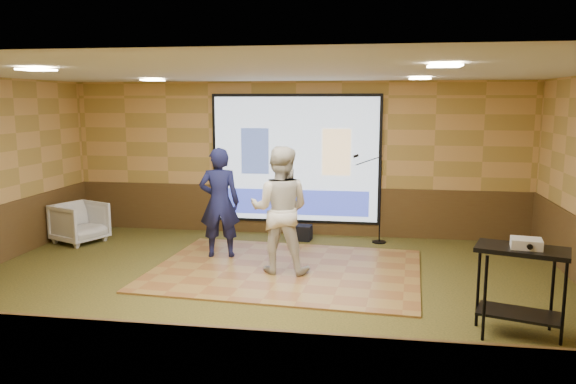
% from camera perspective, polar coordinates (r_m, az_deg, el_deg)
% --- Properties ---
extents(ground, '(9.00, 9.00, 0.00)m').
position_cam_1_polar(ground, '(7.96, -2.84, -10.04)').
color(ground, '#2E3417').
rests_on(ground, ground).
extents(room_shell, '(9.04, 7.04, 3.02)m').
position_cam_1_polar(room_shell, '(7.53, -2.97, 5.18)').
color(room_shell, tan).
rests_on(room_shell, ground).
extents(wainscot_back, '(9.00, 0.04, 0.95)m').
position_cam_1_polar(wainscot_back, '(11.15, 0.78, -1.87)').
color(wainscot_back, '#4D3319').
rests_on(wainscot_back, ground).
extents(wainscot_front, '(9.00, 0.04, 0.95)m').
position_cam_1_polar(wainscot_front, '(4.69, -12.05, -18.29)').
color(wainscot_front, '#4D3319').
rests_on(wainscot_front, ground).
extents(projector_screen, '(3.32, 0.06, 2.52)m').
position_cam_1_polar(projector_screen, '(10.96, 0.76, 3.23)').
color(projector_screen, black).
rests_on(projector_screen, room_shell).
extents(downlight_nw, '(0.32, 0.32, 0.02)m').
position_cam_1_polar(downlight_nw, '(9.89, -13.59, 10.99)').
color(downlight_nw, '#FFE8BF').
rests_on(downlight_nw, room_shell).
extents(downlight_ne, '(0.32, 0.32, 0.02)m').
position_cam_1_polar(downlight_ne, '(9.18, 13.25, 11.16)').
color(downlight_ne, '#FFE8BF').
rests_on(downlight_ne, room_shell).
extents(downlight_sw, '(0.32, 0.32, 0.02)m').
position_cam_1_polar(downlight_sw, '(6.96, -24.19, 11.28)').
color(downlight_sw, '#FFE8BF').
rests_on(downlight_sw, room_shell).
extents(downlight_se, '(0.32, 0.32, 0.02)m').
position_cam_1_polar(downlight_se, '(5.89, 15.62, 12.25)').
color(downlight_se, '#FFE8BF').
rests_on(downlight_se, room_shell).
extents(dance_floor, '(4.28, 3.37, 0.03)m').
position_cam_1_polar(dance_floor, '(8.86, -0.19, -7.89)').
color(dance_floor, olive).
rests_on(dance_floor, ground).
extents(player_left, '(0.74, 0.55, 1.84)m').
position_cam_1_polar(player_left, '(9.42, -6.97, -1.06)').
color(player_left, '#161946').
rests_on(player_left, dance_floor).
extents(player_right, '(0.96, 0.76, 1.93)m').
position_cam_1_polar(player_right, '(8.51, -0.82, -1.81)').
color(player_right, silver).
rests_on(player_right, dance_floor).
extents(av_table, '(0.97, 0.51, 1.02)m').
position_cam_1_polar(av_table, '(6.83, 22.57, -7.64)').
color(av_table, black).
rests_on(av_table, ground).
extents(projector, '(0.36, 0.32, 0.11)m').
position_cam_1_polar(projector, '(6.73, 23.05, -4.83)').
color(projector, silver).
rests_on(projector, av_table).
extents(mic_stand, '(0.65, 0.27, 1.66)m').
position_cam_1_polar(mic_stand, '(10.58, 9.00, -2.48)').
color(mic_stand, black).
rests_on(mic_stand, ground).
extents(banquet_chair, '(1.08, 1.07, 0.75)m').
position_cam_1_polar(banquet_chair, '(11.18, -20.40, -2.95)').
color(banquet_chair, gray).
rests_on(banquet_chair, ground).
extents(duffel_bag, '(0.49, 0.35, 0.28)m').
position_cam_1_polar(duffel_bag, '(10.72, 1.16, -4.14)').
color(duffel_bag, black).
rests_on(duffel_bag, ground).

